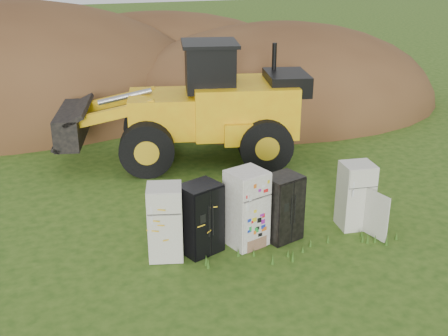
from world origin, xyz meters
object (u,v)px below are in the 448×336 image
at_px(fridge_open_door, 356,195).
at_px(fridge_leftmost, 165,222).
at_px(fridge_black_side, 201,218).
at_px(fridge_dark_mid, 282,207).
at_px(wheel_loader, 180,103).
at_px(fridge_sticker, 246,208).

bearing_deg(fridge_open_door, fridge_leftmost, -174.05).
bearing_deg(fridge_black_side, fridge_dark_mid, -22.39).
bearing_deg(fridge_leftmost, wheel_loader, 86.49).
height_order(fridge_black_side, fridge_sticker, fridge_sticker).
bearing_deg(fridge_sticker, wheel_loader, 72.81).
xyz_separation_m(fridge_leftmost, wheel_loader, (1.83, 5.95, 1.06)).
bearing_deg(fridge_sticker, fridge_dark_mid, -18.47).
relative_size(fridge_leftmost, fridge_black_side, 1.03).
relative_size(fridge_black_side, wheel_loader, 0.21).
relative_size(fridge_open_door, wheel_loader, 0.21).
relative_size(fridge_sticker, wheel_loader, 0.23).
height_order(fridge_sticker, fridge_open_door, fridge_sticker).
xyz_separation_m(fridge_black_side, wheel_loader, (1.01, 5.97, 1.09)).
distance_m(fridge_black_side, wheel_loader, 6.15).
relative_size(fridge_leftmost, fridge_sticker, 0.93).
height_order(fridge_dark_mid, wheel_loader, wheel_loader).
bearing_deg(fridge_black_side, fridge_sticker, -22.28).
height_order(fridge_sticker, fridge_dark_mid, fridge_sticker).
bearing_deg(fridge_open_door, wheel_loader, 122.82).
bearing_deg(fridge_dark_mid, fridge_open_door, -17.93).
bearing_deg(fridge_leftmost, fridge_dark_mid, 13.15).
height_order(fridge_open_door, wheel_loader, wheel_loader).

